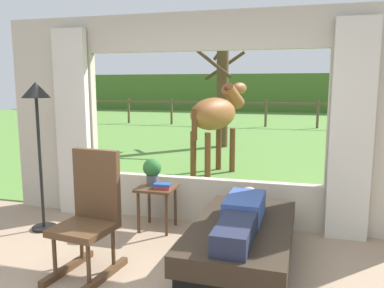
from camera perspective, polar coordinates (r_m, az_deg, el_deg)
back_wall_with_window at (r=4.65m, az=1.46°, el=3.27°), size 5.20×0.12×2.55m
curtain_panel_left at (r=5.19m, az=-17.40°, el=2.90°), size 0.44×0.10×2.40m
curtain_panel_right at (r=4.44m, az=22.76°, el=1.67°), size 0.44×0.10×2.40m
outdoor_pasture_lawn at (r=15.54m, az=10.86°, el=2.42°), size 36.00×21.68×0.02m
distant_hill_ridge at (r=25.27m, az=12.58°, el=7.48°), size 36.00×2.00×2.40m
recliner_sofa at (r=3.73m, az=7.47°, el=-14.65°), size 0.96×1.73×0.42m
reclining_person at (r=3.57m, az=7.46°, el=-10.49°), size 0.36×1.43×0.22m
rocking_chair at (r=3.63m, az=-14.96°, el=-10.03°), size 0.55×0.74×1.12m
side_table at (r=4.54m, az=-5.24°, el=-7.50°), size 0.44×0.44×0.52m
potted_plant at (r=4.55m, az=-5.97°, el=-3.87°), size 0.22×0.22×0.32m
book_stack at (r=4.42m, az=-4.40°, el=-6.29°), size 0.20×0.14×0.06m
floor_lamp_left at (r=4.70m, az=-22.18°, el=4.52°), size 0.32×0.32×1.74m
horse at (r=7.16m, az=3.65°, el=4.45°), size 1.03×1.79×1.73m
pasture_tree at (r=10.42m, az=4.53°, el=7.61°), size 1.32×1.28×3.35m
pasture_fence_line at (r=15.70m, az=11.00°, el=5.18°), size 16.10×0.10×1.10m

